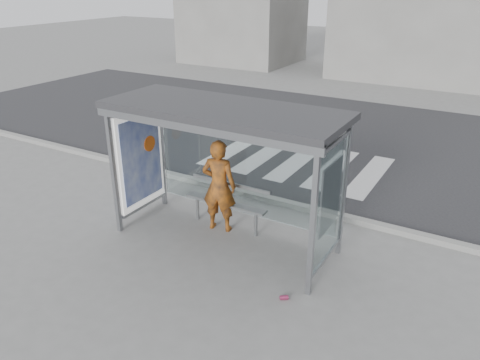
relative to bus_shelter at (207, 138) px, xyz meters
name	(u,v)px	position (x,y,z in m)	size (l,w,h in m)	color
ground	(225,241)	(0.37, -0.06, -1.98)	(80.00, 80.00, 0.00)	slate
road	(344,139)	(0.37, 6.94, -1.98)	(30.00, 10.00, 0.01)	#242427
curb	(271,199)	(0.37, 1.89, -1.92)	(30.00, 0.18, 0.12)	gray
crosswalk	(297,162)	(-0.13, 4.44, -1.98)	(4.55, 3.00, 0.00)	silver
bus_shelter	(207,138)	(0.00, 0.00, 0.00)	(4.25, 1.65, 2.62)	gray
building_left	(242,7)	(-9.63, 17.94, 1.02)	(6.00, 5.00, 6.00)	gray
building_center	(425,25)	(0.37, 17.94, 0.52)	(8.00, 5.00, 5.00)	gray
person	(219,186)	(0.03, 0.30, -1.05)	(0.68, 0.44, 1.86)	#BF4C11
bench	(226,202)	(0.11, 0.44, -1.45)	(1.75, 0.32, 0.91)	slate
soda_can	(284,297)	(2.10, -1.09, -1.95)	(0.07, 0.07, 0.13)	#C4396C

